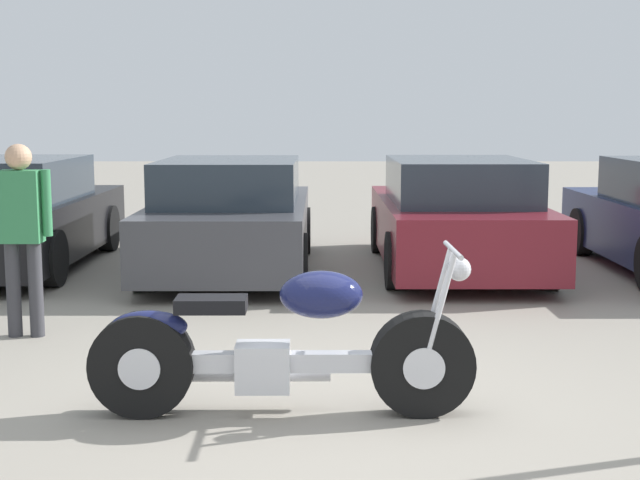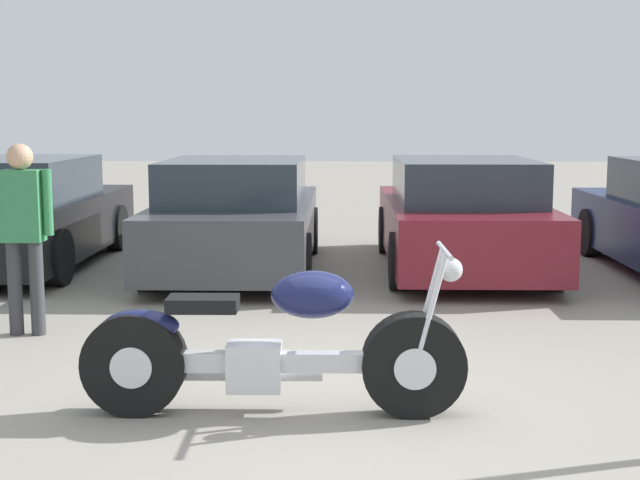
# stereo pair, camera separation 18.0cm
# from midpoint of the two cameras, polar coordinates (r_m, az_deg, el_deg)

# --- Properties ---
(ground_plane) EXTENTS (60.00, 60.00, 0.00)m
(ground_plane) POSITION_cam_midpoint_polar(r_m,az_deg,el_deg) (5.81, 1.55, -10.89)
(ground_plane) COLOR gray
(motorcycle) EXTENTS (2.42, 0.62, 1.07)m
(motorcycle) POSITION_cam_midpoint_polar(r_m,az_deg,el_deg) (5.64, -2.27, -6.94)
(motorcycle) COLOR black
(motorcycle) RESTS_ON ground_plane
(parked_car_black) EXTENTS (1.86, 4.20, 1.36)m
(parked_car_black) POSITION_cam_midpoint_polar(r_m,az_deg,el_deg) (11.60, -18.14, 1.52)
(parked_car_black) COLOR black
(parked_car_black) RESTS_ON ground_plane
(parked_car_dark_grey) EXTENTS (1.86, 4.20, 1.36)m
(parked_car_dark_grey) POSITION_cam_midpoint_polar(r_m,az_deg,el_deg) (10.76, -4.84, 1.40)
(parked_car_dark_grey) COLOR #3D3D42
(parked_car_dark_grey) RESTS_ON ground_plane
(parked_car_maroon) EXTENTS (1.86, 4.20, 1.36)m
(parked_car_maroon) POSITION_cam_midpoint_polar(r_m,az_deg,el_deg) (10.90, 9.51, 1.41)
(parked_car_maroon) COLOR maroon
(parked_car_maroon) RESTS_ON ground_plane
(person_standing) EXTENTS (0.52, 0.22, 1.64)m
(person_standing) POSITION_cam_midpoint_polar(r_m,az_deg,el_deg) (7.93, -17.87, 1.05)
(person_standing) COLOR #38383D
(person_standing) RESTS_ON ground_plane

